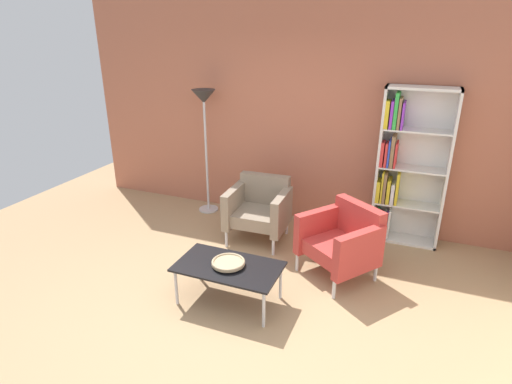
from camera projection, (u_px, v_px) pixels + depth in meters
The scene contains 8 objects.
ground_plane at pixel (225, 319), 3.86m from camera, with size 8.32×8.32×0.00m, color tan.
brick_back_panel at pixel (305, 114), 5.44m from camera, with size 6.40×0.12×2.90m, color #B2664C.
bookshelf_tall at pixel (403, 169), 5.00m from camera, with size 0.80×0.30×1.90m.
coffee_table_low at pixel (228, 268), 3.98m from camera, with size 1.00×0.56×0.40m.
decorative_bowl at pixel (228, 262), 3.96m from camera, with size 0.32×0.32×0.05m.
armchair_spare_guest at pixel (259, 208), 5.20m from camera, with size 0.74×0.69×0.78m.
armchair_corner_red at pixel (342, 240), 4.42m from camera, with size 0.95×0.93×0.78m.
floor_lamp_torchiere at pixel (204, 112), 5.62m from camera, with size 0.32×0.32×1.74m.
Camera 1 is at (1.44, -2.82, 2.52)m, focal length 29.33 mm.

